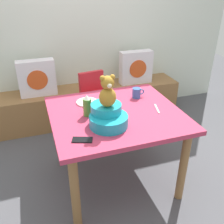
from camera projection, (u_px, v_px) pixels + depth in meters
name	position (u px, v px, depth m)	size (l,w,h in m)	color
ground_plane	(115.00, 178.00, 2.52)	(8.00, 8.00, 0.00)	#4C4C51
back_wall	(76.00, 19.00, 3.18)	(4.40, 0.10, 2.60)	silver
window_bench	(85.00, 104.00, 3.46)	(2.60, 0.44, 0.46)	olive
pillow_floral_left	(37.00, 78.00, 3.07)	(0.44, 0.15, 0.44)	silver
pillow_floral_right	(136.00, 67.00, 3.43)	(0.44, 0.15, 0.44)	silver
dining_table	(116.00, 123.00, 2.22)	(1.10, 1.01, 0.74)	#B73351
highchair	(96.00, 97.00, 2.97)	(0.36, 0.48, 0.79)	red
infant_seat_teal	(108.00, 117.00, 1.95)	(0.30, 0.33, 0.16)	teal
teddy_bear	(108.00, 92.00, 1.86)	(0.13, 0.12, 0.25)	#A77928
ketchup_bottle	(87.00, 106.00, 2.08)	(0.07, 0.07, 0.18)	#4C8C33
coffee_mug	(137.00, 93.00, 2.41)	(0.12, 0.08, 0.09)	#335999
dinner_plate_near	(87.00, 102.00, 2.33)	(0.20, 0.20, 0.01)	white
cell_phone	(82.00, 140.00, 1.79)	(0.07, 0.14, 0.01)	black
table_fork	(157.00, 109.00, 2.22)	(0.02, 0.17, 0.01)	silver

